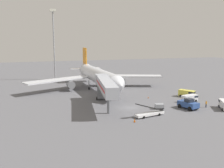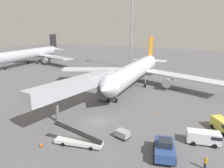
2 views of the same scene
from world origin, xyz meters
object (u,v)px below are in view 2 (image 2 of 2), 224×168
at_px(baggage_cart_mid_left, 123,134).
at_px(pushback_tug, 164,149).
at_px(service_van_mid_right, 204,137).
at_px(airplane_at_gate, 136,71).
at_px(service_van_rear_left, 224,126).
at_px(jet_bridge, 80,85).
at_px(safety_cone_alpha, 157,113).
at_px(belt_loader_truck, 79,141).
at_px(apron_light_mast, 132,20).
at_px(safety_cone_bravo, 41,144).
at_px(airplane_background, 31,54).
at_px(ground_crew_worker_foreground, 205,162).

bearing_deg(baggage_cart_mid_left, pushback_tug, -15.91).
bearing_deg(service_van_mid_right, baggage_cart_mid_left, -160.84).
bearing_deg(baggage_cart_mid_left, airplane_at_gate, 106.55).
distance_m(airplane_at_gate, service_van_rear_left, 31.17).
distance_m(jet_bridge, safety_cone_alpha, 17.09).
height_order(belt_loader_truck, apron_light_mast, apron_light_mast).
height_order(pushback_tug, service_van_mid_right, pushback_tug).
distance_m(pushback_tug, apron_light_mast, 68.07).
bearing_deg(jet_bridge, safety_cone_bravo, -79.88).
bearing_deg(safety_cone_alpha, airplane_background, 154.99).
distance_m(airplane_at_gate, baggage_cart_mid_left, 31.29).
bearing_deg(safety_cone_bravo, baggage_cart_mid_left, 37.70).
xyz_separation_m(jet_bridge, baggage_cart_mid_left, (12.62, -6.49, -4.98)).
bearing_deg(airplane_background, jet_bridge, -34.66).
relative_size(ground_crew_worker_foreground, safety_cone_bravo, 2.53).
bearing_deg(ground_crew_worker_foreground, pushback_tug, 176.92).
distance_m(airplane_background, apron_light_mast, 51.38).
xyz_separation_m(airplane_at_gate, service_van_mid_right, (20.76, -25.58, -3.81)).
bearing_deg(pushback_tug, airplane_background, 148.06).
xyz_separation_m(safety_cone_alpha, apron_light_mast, (-23.75, 44.81, 20.16)).
distance_m(pushback_tug, service_van_rear_left, 13.90).
distance_m(pushback_tug, safety_cone_alpha, 14.81).
bearing_deg(baggage_cart_mid_left, apron_light_mast, 110.41).
relative_size(jet_bridge, safety_cone_alpha, 41.05).
bearing_deg(airplane_background, safety_cone_bravo, -42.13).
xyz_separation_m(pushback_tug, belt_loader_truck, (-12.32, -2.87, -0.51)).
xyz_separation_m(service_van_rear_left, safety_cone_bravo, (-24.77, -17.42, -0.86)).
xyz_separation_m(pushback_tug, service_van_rear_left, (7.52, 11.69, -0.08)).
bearing_deg(safety_cone_bravo, jet_bridge, 100.12).
relative_size(airplane_at_gate, service_van_mid_right, 9.86).
bearing_deg(airplane_at_gate, safety_cone_alpha, -57.15).
height_order(baggage_cart_mid_left, safety_cone_bravo, baggage_cart_mid_left).
bearing_deg(ground_crew_worker_foreground, airplane_background, 149.60).
height_order(pushback_tug, belt_loader_truck, belt_loader_truck).
bearing_deg(safety_cone_bravo, ground_crew_worker_foreground, 13.62).
relative_size(baggage_cart_mid_left, safety_cone_bravo, 3.41).
bearing_deg(jet_bridge, baggage_cart_mid_left, -27.23).
bearing_deg(pushback_tug, service_van_rear_left, 57.25).
height_order(pushback_tug, baggage_cart_mid_left, pushback_tug).
xyz_separation_m(service_van_rear_left, airplane_background, (-83.45, 35.65, 3.67)).
bearing_deg(ground_crew_worker_foreground, service_van_rear_left, 79.27).
xyz_separation_m(jet_bridge, belt_loader_truck, (7.48, -11.41, -4.95)).
relative_size(baggage_cart_mid_left, apron_light_mast, 0.08).
height_order(safety_cone_alpha, safety_cone_bravo, safety_cone_bravo).
xyz_separation_m(ground_crew_worker_foreground, safety_cone_alpha, (-9.83, 14.33, -0.70)).
height_order(service_van_rear_left, airplane_background, airplane_background).
distance_m(service_van_mid_right, safety_cone_bravo, 25.03).
height_order(airplane_at_gate, service_van_rear_left, airplane_at_gate).
height_order(baggage_cart_mid_left, safety_cone_alpha, baggage_cart_mid_left).
relative_size(ground_crew_worker_foreground, safety_cone_alpha, 3.31).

